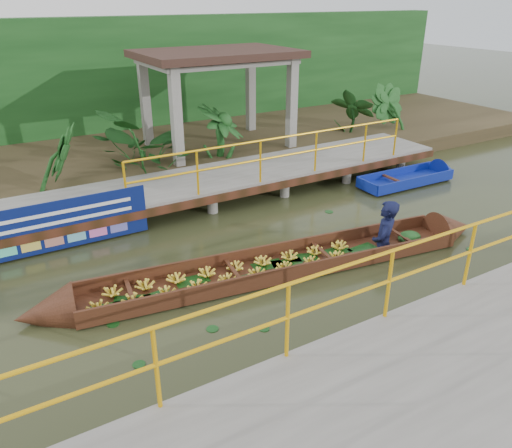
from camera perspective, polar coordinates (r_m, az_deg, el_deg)
ground at (r=9.09m, az=-3.14°, el=-5.74°), size 80.00×80.00×0.00m
land_strip at (r=15.55m, az=-16.23°, el=7.35°), size 30.00×8.00×0.45m
far_dock at (r=11.76m, az=-10.91°, el=3.71°), size 16.00×2.06×1.66m
near_dock at (r=6.85m, az=22.34°, el=-16.37°), size 18.00×2.40×1.73m
pavilion at (r=14.93m, az=-4.50°, el=17.75°), size 4.40×3.00×3.00m
foliage_backdrop at (r=17.55m, az=-19.20°, el=14.86°), size 30.00×0.80×4.00m
vendor_boat at (r=9.22m, az=5.45°, el=-3.12°), size 8.95×2.09×2.29m
moored_blue_boat at (r=14.41m, az=18.81°, el=5.28°), size 3.14×0.91×0.74m
blue_banner at (r=10.38m, az=-20.94°, el=0.03°), size 3.23×0.04×1.01m
tropical_plants at (r=14.01m, az=-5.22°, el=10.57°), size 14.21×1.21×1.51m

